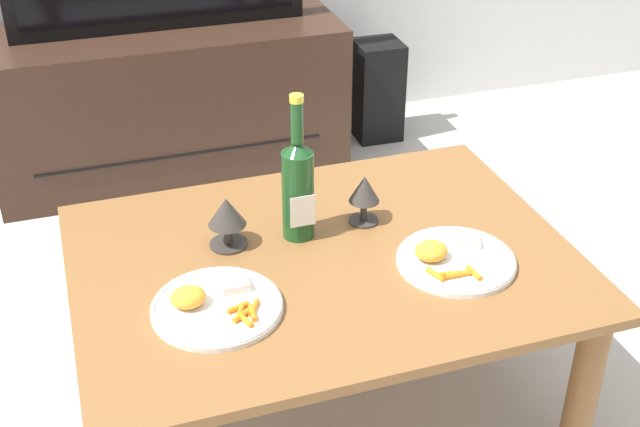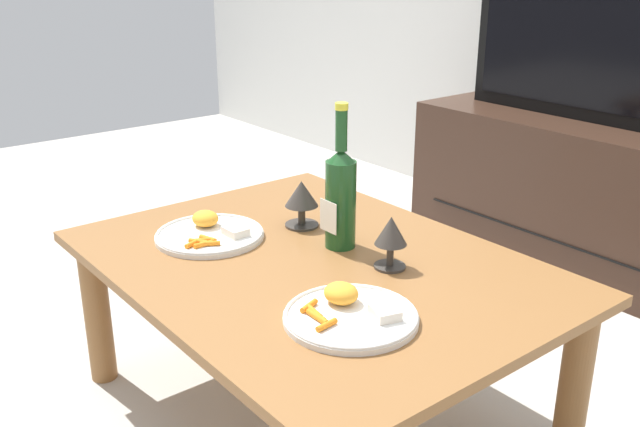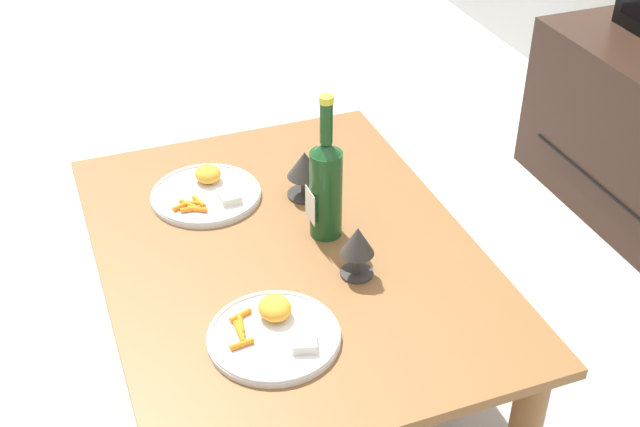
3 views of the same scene
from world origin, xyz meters
name	(u,v)px [view 1 (image 1 of 3)]	position (x,y,z in m)	size (l,w,h in m)	color
ground_plane	(323,397)	(0.00, 0.00, 0.00)	(6.40, 6.40, 0.00)	#B7B2A8
dining_table	(324,280)	(0.00, 0.00, 0.36)	(1.12, 0.83, 0.43)	brown
tv_stand	(169,101)	(-0.14, 1.36, 0.27)	(1.25, 0.47, 0.54)	#382319
floor_speaker	(377,90)	(0.68, 1.37, 0.20)	(0.18, 0.18, 0.40)	black
wine_bottle	(298,185)	(-0.03, 0.10, 0.56)	(0.07, 0.08, 0.36)	#19471E
goblet_left	(227,215)	(-0.19, 0.11, 0.51)	(0.09, 0.09, 0.12)	#38332D
goblet_right	(364,192)	(0.14, 0.11, 0.51)	(0.07, 0.07, 0.12)	#38332D
dinner_plate_left	(215,305)	(-0.27, -0.12, 0.44)	(0.27, 0.27, 0.05)	white
dinner_plate_right	(453,259)	(0.27, -0.12, 0.44)	(0.27, 0.27, 0.05)	white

